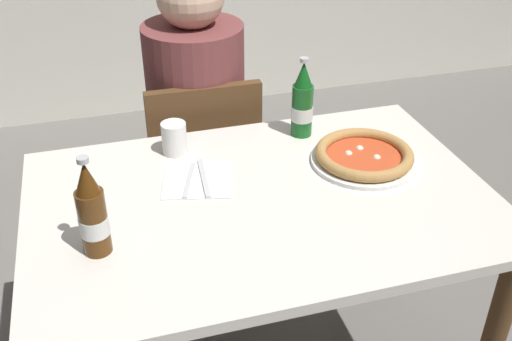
% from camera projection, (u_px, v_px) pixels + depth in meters
% --- Properties ---
extents(dining_table_main, '(1.20, 0.80, 0.75)m').
position_uv_depth(dining_table_main, '(261.00, 232.00, 1.61)').
color(dining_table_main, silver).
rests_on(dining_table_main, ground_plane).
extents(chair_behind_table, '(0.41, 0.41, 0.85)m').
position_uv_depth(chair_behind_table, '(202.00, 168.00, 2.18)').
color(chair_behind_table, brown).
rests_on(chair_behind_table, ground_plane).
extents(diner_seated, '(0.34, 0.34, 1.21)m').
position_uv_depth(diner_seated, '(198.00, 137.00, 2.16)').
color(diner_seated, '#2D3342').
rests_on(diner_seated, ground_plane).
extents(pizza_margherita_near, '(0.30, 0.30, 0.04)m').
position_uv_depth(pizza_margherita_near, '(364.00, 156.00, 1.68)').
color(pizza_margherita_near, white).
rests_on(pizza_margherita_near, dining_table_main).
extents(beer_bottle_left, '(0.07, 0.07, 0.25)m').
position_uv_depth(beer_bottle_left, '(92.00, 213.00, 1.31)').
color(beer_bottle_left, '#512D0F').
rests_on(beer_bottle_left, dining_table_main).
extents(beer_bottle_center, '(0.07, 0.07, 0.25)m').
position_uv_depth(beer_bottle_center, '(302.00, 103.00, 1.78)').
color(beer_bottle_center, '#14591E').
rests_on(beer_bottle_center, dining_table_main).
extents(napkin_with_cutlery, '(0.22, 0.22, 0.01)m').
position_uv_depth(napkin_with_cutlery, '(197.00, 180.00, 1.61)').
color(napkin_with_cutlery, white).
rests_on(napkin_with_cutlery, dining_table_main).
extents(paper_cup, '(0.07, 0.07, 0.09)m').
position_uv_depth(paper_cup, '(174.00, 138.00, 1.72)').
color(paper_cup, white).
rests_on(paper_cup, dining_table_main).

